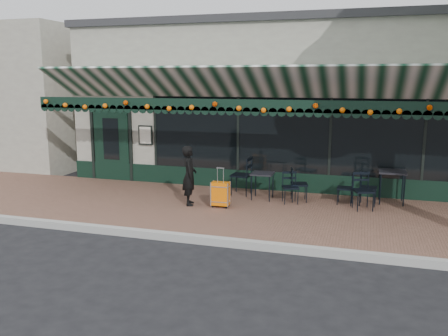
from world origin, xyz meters
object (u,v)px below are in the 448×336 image
(suitcase, at_px, (220,194))
(cafe_table_b, at_px, (262,176))
(chair_a_right, at_px, (368,188))
(chair_b_left, at_px, (241,176))
(chair_b_front, at_px, (290,188))
(cafe_table_a, at_px, (392,174))
(chair_a_front, at_px, (363,191))
(chair_b_right, at_px, (299,185))
(woman, at_px, (189,175))
(chair_a_left, at_px, (345,189))

(suitcase, relative_size, cafe_table_b, 1.41)
(suitcase, distance_m, chair_a_right, 3.45)
(chair_b_left, bearing_deg, cafe_table_b, 67.63)
(chair_b_front, bearing_deg, cafe_table_b, 144.01)
(cafe_table_a, bearing_deg, chair_b_front, -162.18)
(cafe_table_a, height_order, chair_a_front, chair_a_front)
(suitcase, height_order, chair_b_left, chair_b_left)
(suitcase, bearing_deg, chair_a_right, 18.17)
(chair_a_right, xyz_separation_m, chair_b_right, (-1.60, -0.10, 0.01))
(suitcase, bearing_deg, chair_a_front, 11.24)
(cafe_table_b, bearing_deg, woman, -146.39)
(chair_b_front, bearing_deg, chair_b_left, 139.24)
(chair_a_left, relative_size, chair_b_right, 0.92)
(chair_a_front, bearing_deg, chair_b_left, 148.30)
(woman, height_order, chair_b_right, woman)
(chair_a_right, distance_m, chair_a_front, 0.47)
(cafe_table_b, relative_size, chair_a_front, 0.77)
(cafe_table_b, bearing_deg, chair_a_front, -7.18)
(cafe_table_b, distance_m, chair_a_left, 1.98)
(chair_b_right, bearing_deg, cafe_table_a, -90.60)
(woman, xyz_separation_m, chair_b_right, (2.41, 1.07, -0.29))
(woman, distance_m, chair_b_left, 1.61)
(chair_a_front, bearing_deg, cafe_table_a, 32.02)
(cafe_table_b, bearing_deg, suitcase, -126.41)
(chair_a_right, bearing_deg, cafe_table_b, 97.29)
(chair_a_left, relative_size, chair_b_front, 0.99)
(chair_b_left, bearing_deg, cafe_table_a, 97.18)
(suitcase, bearing_deg, chair_b_front, 27.33)
(suitcase, xyz_separation_m, cafe_table_b, (0.76, 1.03, 0.28))
(cafe_table_a, height_order, chair_a_left, cafe_table_a)
(chair_a_left, bearing_deg, suitcase, -65.53)
(cafe_table_a, xyz_separation_m, chair_b_right, (-2.13, -0.48, -0.29))
(chair_b_left, bearing_deg, suitcase, -2.79)
(chair_a_right, bearing_deg, cafe_table_a, -50.55)
(chair_b_right, relative_size, chair_b_front, 1.08)
(chair_a_left, relative_size, chair_a_right, 0.93)
(woman, relative_size, chair_a_front, 1.63)
(chair_a_front, height_order, chair_b_left, chair_b_left)
(chair_a_front, bearing_deg, cafe_table_b, 152.38)
(suitcase, bearing_deg, cafe_table_b, 51.76)
(cafe_table_a, relative_size, chair_b_front, 1.03)
(cafe_table_b, height_order, chair_a_right, chair_a_right)
(woman, relative_size, chair_a_left, 1.86)
(cafe_table_b, xyz_separation_m, chair_a_front, (2.38, -0.30, -0.16))
(chair_b_right, bearing_deg, suitcase, 109.88)
(chair_a_front, bearing_deg, suitcase, 172.63)
(chair_a_left, bearing_deg, chair_b_front, -74.67)
(suitcase, distance_m, chair_b_front, 1.69)
(chair_a_left, xyz_separation_m, chair_a_right, (0.52, 0.07, 0.03))
(cafe_table_a, height_order, chair_b_right, chair_b_right)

